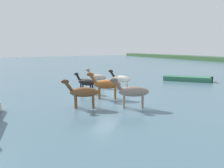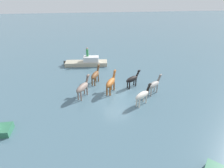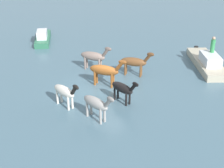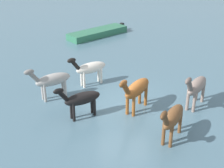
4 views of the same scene
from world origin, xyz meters
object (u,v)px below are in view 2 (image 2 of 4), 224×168
Objects in this scene: horse_dark_mare at (132,79)px; boat_skiff_near at (87,63)px; person_helmsman_aft at (87,52)px; horse_gray_outer at (143,95)px; horse_dun_straggler at (95,75)px; horse_mid_herd at (111,82)px; horse_rear_stallion at (154,85)px; horse_pinto_flank at (83,87)px.

horse_dark_mare is 8.51m from boat_skiff_near.
person_helmsman_aft is (-0.10, -0.21, 1.44)m from boat_skiff_near.
person_helmsman_aft is (4.51, -10.74, 0.80)m from horse_gray_outer.
horse_mid_herd is (-1.39, 2.23, 0.08)m from horse_dun_straggler.
horse_mid_herd is 8.43m from person_helmsman_aft.
horse_mid_herd reaches higher than horse_dun_straggler.
horse_gray_outer is (-2.46, 2.60, -0.13)m from horse_mid_herd.
boat_skiff_near is at bearing 76.56° from horse_gray_outer.
person_helmsman_aft is (4.46, -7.37, 0.85)m from horse_dark_mare.
horse_rear_stallion is at bearing -79.02° from horse_dark_mare.
person_helmsman_aft is at bearing 87.06° from horse_dark_mare.
boat_skiff_near is at bearing 26.24° from horse_pinto_flank.
person_helmsman_aft is (0.67, -5.92, 0.76)m from horse_dun_straggler.
horse_pinto_flank is at bearing 178.52° from horse_dun_straggler.
horse_pinto_flank is at bearing 129.41° from horse_mid_herd.
person_helmsman_aft is (-0.70, -8.68, 0.71)m from horse_pinto_flank.
horse_gray_outer is at bearing -171.87° from horse_rear_stallion.
horse_pinto_flank is 6.88m from horse_rear_stallion.
horse_mid_herd is 4.21m from horse_rear_stallion.
horse_dun_straggler is 1.92× the size of person_helmsman_aft.
horse_dark_mare is at bearing 53.85° from horse_gray_outer.
horse_pinto_flank is 1.13× the size of horse_rear_stallion.
horse_gray_outer is 0.98× the size of horse_rear_stallion.
person_helmsman_aft reaches higher than boat_skiff_near.
horse_gray_outer is 1.69× the size of person_helmsman_aft.
horse_pinto_flank is 1.18× the size of horse_dark_mare.
horse_gray_outer is at bearing -108.11° from horse_mid_herd.
horse_dun_straggler is 0.94× the size of horse_mid_herd.
horse_gray_outer is at bearing -123.19° from horse_dark_mare.
horse_rear_stallion is (-6.87, 0.39, -0.07)m from horse_pinto_flank.
horse_dark_mare is (-5.16, -1.31, -0.13)m from horse_pinto_flank.
horse_gray_outer reaches higher than horse_dark_mare.
horse_dun_straggler reaches higher than horse_gray_outer.
person_helmsman_aft reaches higher than horse_gray_outer.
horse_pinto_flank reaches higher than horse_gray_outer.
horse_rear_stallion is 0.34× the size of boat_skiff_near.
horse_dun_straggler is (-1.37, -2.76, -0.05)m from horse_pinto_flank.
horse_rear_stallion is (-4.11, 0.92, -0.10)m from horse_mid_herd.
person_helmsman_aft reaches higher than horse_pinto_flank.
horse_pinto_flank reaches higher than horse_rear_stallion.
boat_skiff_near is (4.61, -10.54, -0.64)m from horse_gray_outer.
horse_dark_mare is 8.65m from person_helmsman_aft.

